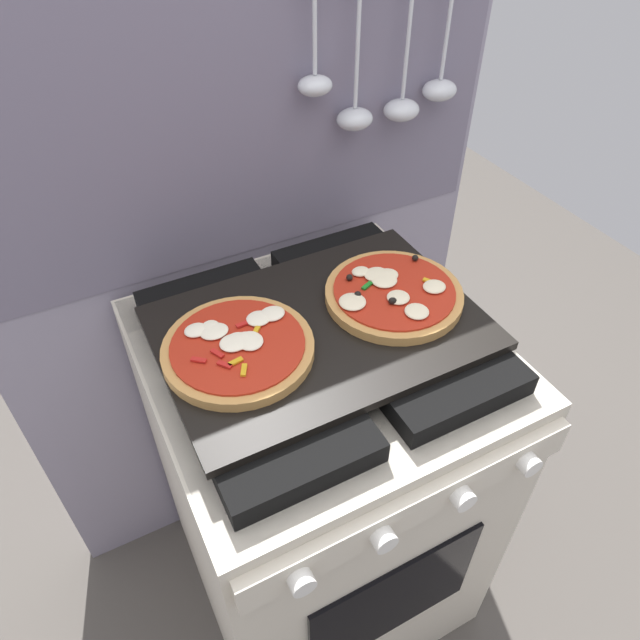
{
  "coord_description": "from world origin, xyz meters",
  "views": [
    {
      "loc": [
        -0.33,
        -0.64,
        1.58
      ],
      "look_at": [
        0.0,
        0.0,
        0.93
      ],
      "focal_mm": 32.49,
      "sensor_mm": 36.0,
      "label": 1
    }
  ],
  "objects": [
    {
      "name": "ground_plane",
      "position": [
        0.0,
        0.0,
        0.0
      ],
      "size": [
        4.0,
        4.0,
        0.0
      ],
      "primitive_type": "plane",
      "color": "#4C4742"
    },
    {
      "name": "kitchen_backsplash",
      "position": [
        0.0,
        0.33,
        0.79
      ],
      "size": [
        1.1,
        0.09,
        1.55
      ],
      "color": "gray",
      "rests_on": "ground_plane"
    },
    {
      "name": "stove",
      "position": [
        -0.0,
        -0.0,
        0.45
      ],
      "size": [
        0.6,
        0.64,
        0.9
      ],
      "color": "beige",
      "rests_on": "ground_plane"
    },
    {
      "name": "baking_tray",
      "position": [
        0.0,
        0.0,
        0.91
      ],
      "size": [
        0.54,
        0.38,
        0.02
      ],
      "primitive_type": "cube",
      "color": "black",
      "rests_on": "stove"
    },
    {
      "name": "pizza_left",
      "position": [
        -0.15,
        0.0,
        0.93
      ],
      "size": [
        0.24,
        0.24,
        0.03
      ],
      "color": "#C18947",
      "rests_on": "baking_tray"
    },
    {
      "name": "pizza_right",
      "position": [
        0.15,
        0.0,
        0.93
      ],
      "size": [
        0.24,
        0.24,
        0.03
      ],
      "color": "#C18947",
      "rests_on": "baking_tray"
    }
  ]
}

